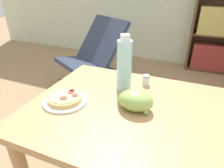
{
  "coord_description": "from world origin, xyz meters",
  "views": [
    {
      "loc": [
        0.12,
        -0.87,
        1.29
      ],
      "look_at": [
        -0.22,
        -0.05,
        0.83
      ],
      "focal_mm": 32.0,
      "sensor_mm": 36.0,
      "label": 1
    }
  ],
  "objects_px": {
    "lounge_chair_near": "(91,68)",
    "bookshelf": "(222,20)",
    "pizza_on_plate": "(65,99)",
    "grape_bunch": "(136,100)",
    "salt_shaker": "(146,80)",
    "drink_bottle": "(124,65)"
  },
  "relations": [
    {
      "from": "bookshelf",
      "to": "pizza_on_plate",
      "type": "bearing_deg",
      "value": -107.37
    },
    {
      "from": "pizza_on_plate",
      "to": "drink_bottle",
      "type": "relative_size",
      "value": 0.72
    },
    {
      "from": "pizza_on_plate",
      "to": "salt_shaker",
      "type": "height_order",
      "value": "salt_shaker"
    },
    {
      "from": "lounge_chair_near",
      "to": "bookshelf",
      "type": "relative_size",
      "value": 0.59
    },
    {
      "from": "bookshelf",
      "to": "grape_bunch",
      "type": "bearing_deg",
      "value": -101.0
    },
    {
      "from": "pizza_on_plate",
      "to": "lounge_chair_near",
      "type": "distance_m",
      "value": 1.63
    },
    {
      "from": "grape_bunch",
      "to": "bookshelf",
      "type": "bearing_deg",
      "value": 79.0
    },
    {
      "from": "grape_bunch",
      "to": "salt_shaker",
      "type": "relative_size",
      "value": 2.77
    },
    {
      "from": "pizza_on_plate",
      "to": "bookshelf",
      "type": "bearing_deg",
      "value": 72.63
    },
    {
      "from": "lounge_chair_near",
      "to": "salt_shaker",
      "type": "bearing_deg",
      "value": -18.87
    },
    {
      "from": "grape_bunch",
      "to": "lounge_chair_near",
      "type": "bearing_deg",
      "value": 125.78
    },
    {
      "from": "salt_shaker",
      "to": "lounge_chair_near",
      "type": "xyz_separation_m",
      "value": [
        -0.95,
        1.09,
        -0.51
      ]
    },
    {
      "from": "pizza_on_plate",
      "to": "salt_shaker",
      "type": "xyz_separation_m",
      "value": [
        0.32,
        0.32,
        0.01
      ]
    },
    {
      "from": "salt_shaker",
      "to": "bookshelf",
      "type": "relative_size",
      "value": 0.03
    },
    {
      "from": "pizza_on_plate",
      "to": "grape_bunch",
      "type": "bearing_deg",
      "value": 12.46
    },
    {
      "from": "pizza_on_plate",
      "to": "salt_shaker",
      "type": "distance_m",
      "value": 0.45
    },
    {
      "from": "bookshelf",
      "to": "salt_shaker",
      "type": "bearing_deg",
      "value": -102.5
    },
    {
      "from": "lounge_chair_near",
      "to": "grape_bunch",
      "type": "bearing_deg",
      "value": -24.21
    },
    {
      "from": "salt_shaker",
      "to": "grape_bunch",
      "type": "bearing_deg",
      "value": -86.56
    },
    {
      "from": "pizza_on_plate",
      "to": "salt_shaker",
      "type": "relative_size",
      "value": 3.66
    },
    {
      "from": "pizza_on_plate",
      "to": "bookshelf",
      "type": "relative_size",
      "value": 0.13
    },
    {
      "from": "grape_bunch",
      "to": "bookshelf",
      "type": "height_order",
      "value": "bookshelf"
    }
  ]
}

